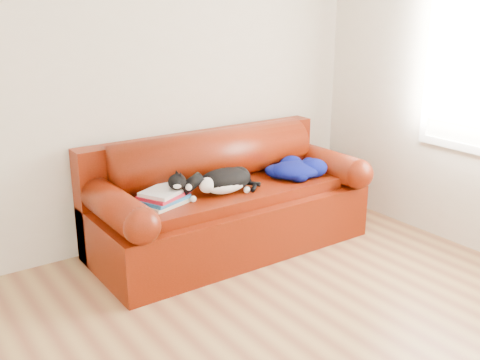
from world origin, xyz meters
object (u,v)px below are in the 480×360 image
(book_stack, at_px, (163,197))
(cat, at_px, (224,181))
(blanket, at_px, (296,169))
(sofa_base, at_px, (229,218))

(book_stack, xyz_separation_m, cat, (0.47, -0.05, 0.04))
(book_stack, distance_m, blanket, 1.16)
(sofa_base, xyz_separation_m, cat, (-0.11, -0.11, 0.35))
(sofa_base, bearing_deg, book_stack, -173.98)
(cat, xyz_separation_m, blanket, (0.68, 0.00, -0.02))
(book_stack, xyz_separation_m, blanket, (1.16, -0.05, 0.02))
(cat, bearing_deg, sofa_base, 42.25)
(book_stack, relative_size, cat, 0.61)
(sofa_base, bearing_deg, cat, -135.89)
(sofa_base, distance_m, book_stack, 0.67)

